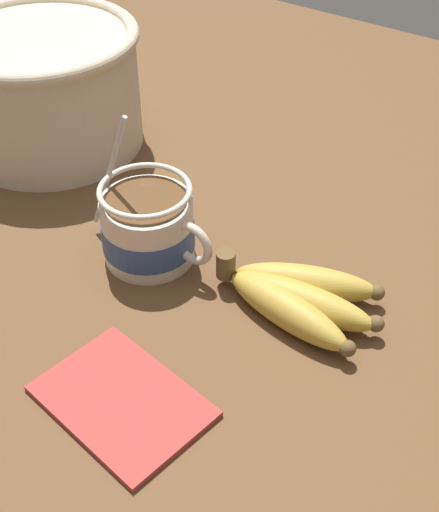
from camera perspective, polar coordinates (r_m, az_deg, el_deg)
name	(u,v)px	position (r cm, az deg, el deg)	size (l,w,h in cm)	color
table	(190,275)	(77.70, -2.37, -1.54)	(139.07, 139.07, 3.37)	brown
coffee_mug	(148,228)	(75.40, -5.70, 2.26)	(16.07, 9.91, 16.62)	beige
banana_bunch	(298,296)	(70.59, 6.34, -3.23)	(17.70, 11.68, 4.23)	brown
woven_basket	(45,86)	(95.15, -13.75, 13.09)	(24.78, 24.78, 15.47)	beige
napkin	(122,401)	(64.09, -7.80, -11.43)	(16.16, 12.56, 0.60)	#A33833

